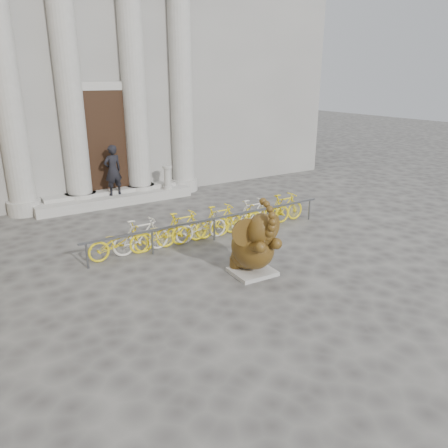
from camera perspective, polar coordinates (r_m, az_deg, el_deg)
ground at (r=9.65m, az=4.60°, el=-10.56°), size 80.00×80.00×0.00m
classical_building at (r=22.25m, az=-20.19°, el=21.05°), size 22.00×10.70×12.00m
entrance_steps at (r=17.48m, az=-14.02°, el=3.22°), size 6.00×1.20×0.36m
elephant_statue at (r=10.75m, az=3.90°, el=-2.94°), size 1.37×1.53×2.05m
bike_rack at (r=13.22m, az=-1.88°, el=0.20°), size 8.00×0.53×1.00m
pedestrian at (r=17.14m, az=-14.31°, el=6.82°), size 0.77×0.58×1.92m
balustrade_post at (r=17.80m, az=-7.40°, el=5.96°), size 0.39×0.39×0.95m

